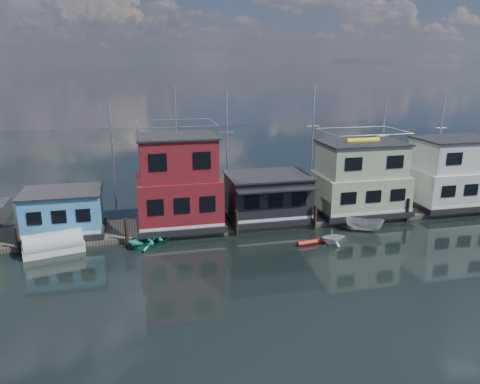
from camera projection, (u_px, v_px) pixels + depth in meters
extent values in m
plane|color=black|center=(324.00, 278.00, 31.68)|extent=(160.00, 160.00, 0.00)
cube|color=#595147|center=(272.00, 219.00, 42.89)|extent=(48.00, 5.00, 0.40)
cube|color=black|center=(65.00, 230.00, 38.86)|extent=(6.40, 4.90, 0.50)
cube|color=#4BA1D7|center=(63.00, 210.00, 38.39)|extent=(6.00, 4.50, 3.00)
cube|color=black|center=(61.00, 192.00, 37.96)|extent=(6.30, 4.80, 0.16)
cube|color=black|center=(180.00, 222.00, 40.92)|extent=(7.40, 5.90, 0.50)
cube|color=maroon|center=(179.00, 198.00, 40.35)|extent=(7.00, 5.50, 3.74)
cube|color=maroon|center=(177.00, 157.00, 39.38)|extent=(6.30, 4.95, 3.46)
cube|color=black|center=(176.00, 136.00, 38.89)|extent=(6.65, 5.23, 0.16)
cylinder|color=silver|center=(176.00, 111.00, 38.33)|extent=(0.08, 0.08, 4.00)
cube|color=black|center=(267.00, 215.00, 42.66)|extent=(7.40, 5.40, 0.50)
cube|color=black|center=(268.00, 195.00, 42.13)|extent=(7.00, 5.00, 3.40)
cube|color=black|center=(268.00, 175.00, 41.65)|extent=(7.30, 5.30, 0.16)
cube|color=black|center=(277.00, 190.00, 39.18)|extent=(7.00, 1.20, 0.12)
cube|color=black|center=(358.00, 208.00, 44.61)|extent=(8.40, 5.90, 0.50)
cube|color=#A6B990|center=(359.00, 190.00, 44.12)|extent=(8.00, 5.50, 3.12)
cube|color=#A6B990|center=(361.00, 159.00, 43.32)|extent=(7.20, 4.95, 2.88)
cube|color=black|center=(363.00, 143.00, 42.91)|extent=(7.60, 5.23, 0.16)
cylinder|color=yellow|center=(363.00, 141.00, 42.86)|extent=(3.20, 0.56, 0.56)
cube|color=black|center=(450.00, 202.00, 46.78)|extent=(8.40, 5.90, 0.50)
cube|color=silver|center=(452.00, 184.00, 46.29)|extent=(8.00, 5.50, 3.12)
cube|color=silver|center=(456.00, 154.00, 45.49)|extent=(7.20, 4.95, 2.88)
cube|color=black|center=(457.00, 139.00, 45.08)|extent=(7.60, 5.23, 0.16)
cylinder|color=#2D2116|center=(18.00, 240.00, 35.46)|extent=(0.28, 0.28, 2.20)
cylinder|color=#2D2116|center=(126.00, 232.00, 37.20)|extent=(0.28, 0.28, 2.20)
cylinder|color=#2D2116|center=(237.00, 223.00, 39.15)|extent=(0.28, 0.28, 2.20)
cylinder|color=#2D2116|center=(315.00, 217.00, 40.67)|extent=(0.28, 0.28, 2.20)
cylinder|color=#2D2116|center=(408.00, 210.00, 42.62)|extent=(0.28, 0.28, 2.20)
cylinder|color=silver|center=(113.00, 159.00, 44.12)|extent=(0.16, 0.16, 10.50)
cylinder|color=silver|center=(112.00, 143.00, 43.69)|extent=(1.40, 0.06, 0.06)
cylinder|color=silver|center=(227.00, 149.00, 46.37)|extent=(0.16, 0.16, 11.50)
cylinder|color=silver|center=(227.00, 132.00, 45.91)|extent=(1.40, 0.06, 0.06)
cylinder|color=silver|center=(312.00, 144.00, 48.26)|extent=(0.16, 0.16, 12.00)
cylinder|color=silver|center=(313.00, 126.00, 47.77)|extent=(1.40, 0.06, 0.06)
cylinder|color=silver|center=(382.00, 150.00, 50.26)|extent=(0.16, 0.16, 10.00)
cylinder|color=silver|center=(383.00, 136.00, 49.86)|extent=(1.40, 0.06, 0.06)
cylinder|color=silver|center=(440.00, 143.00, 51.65)|extent=(0.16, 0.16, 11.00)
cylinder|color=silver|center=(441.00, 128.00, 51.20)|extent=(1.40, 0.06, 0.06)
cube|color=silver|center=(54.00, 248.00, 35.79)|extent=(4.72, 2.71, 0.74)
cylinder|color=#B6B7BB|center=(53.00, 243.00, 35.68)|extent=(4.54, 2.76, 1.80)
imported|color=teal|center=(153.00, 240.00, 37.44)|extent=(4.39, 3.74, 0.77)
imported|color=silver|center=(333.00, 237.00, 37.61)|extent=(2.18, 1.89, 1.15)
imported|color=silver|center=(364.00, 224.00, 40.28)|extent=(3.37, 2.75, 1.24)
cylinder|color=red|center=(312.00, 242.00, 37.52)|extent=(2.68, 0.80, 0.39)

